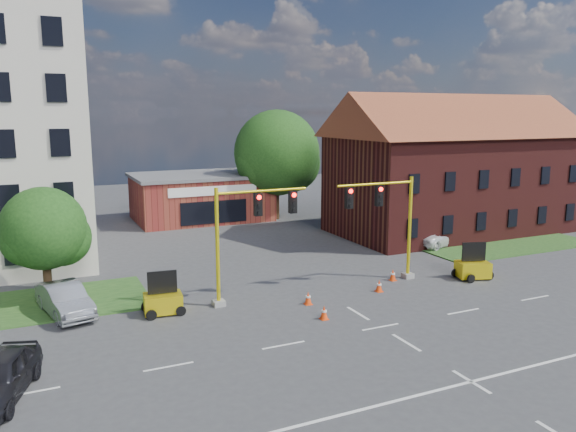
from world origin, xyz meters
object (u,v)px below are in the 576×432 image
object	(u,v)px
signal_mast_west	(247,230)
trailer_east	(473,268)
trailer_west	(163,301)
signal_mast_east	(387,217)
pickup_white	(438,237)

from	to	relation	value
signal_mast_west	trailer_east	xyz separation A→B (m)	(13.86, -1.73, -3.25)
trailer_west	trailer_east	bearing A→B (deg)	0.85
signal_mast_east	trailer_east	bearing A→B (deg)	-18.61
trailer_west	signal_mast_west	bearing A→B (deg)	5.81
trailer_west	pickup_white	distance (m)	22.94
trailer_east	trailer_west	bearing A→B (deg)	-168.38
signal_mast_west	trailer_west	distance (m)	5.58
trailer_west	pickup_white	size ratio (longest dim) A/B	0.43
signal_mast_east	signal_mast_west	bearing A→B (deg)	180.00
signal_mast_east	pickup_white	world-z (taller)	signal_mast_east
signal_mast_west	trailer_east	distance (m)	14.34
signal_mast_west	pickup_white	bearing A→B (deg)	18.95
signal_mast_east	trailer_east	distance (m)	6.33
trailer_east	pickup_white	distance (m)	8.64
signal_mast_east	trailer_west	distance (m)	13.63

